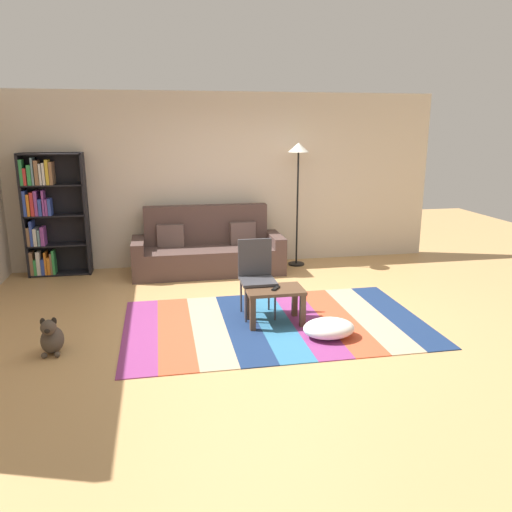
{
  "coord_description": "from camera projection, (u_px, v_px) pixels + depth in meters",
  "views": [
    {
      "loc": [
        -1.07,
        -5.51,
        2.18
      ],
      "look_at": [
        0.05,
        0.34,
        0.65
      ],
      "focal_mm": 35.52,
      "sensor_mm": 36.0,
      "label": 1
    }
  ],
  "objects": [
    {
      "name": "ground_plane",
      "position": [
        258.0,
        316.0,
        5.98
      ],
      "size": [
        14.0,
        14.0,
        0.0
      ],
      "primitive_type": "plane",
      "color": "tan"
    },
    {
      "name": "dog",
      "position": [
        52.0,
        338.0,
        4.97
      ],
      "size": [
        0.22,
        0.35,
        0.4
      ],
      "color": "#473D33",
      "rests_on": "ground_plane"
    },
    {
      "name": "back_wall",
      "position": [
        227.0,
        180.0,
        8.07
      ],
      "size": [
        6.8,
        0.1,
        2.7
      ],
      "primitive_type": "cube",
      "color": "beige",
      "rests_on": "ground_plane"
    },
    {
      "name": "folding_chair",
      "position": [
        256.0,
        271.0,
        5.93
      ],
      "size": [
        0.4,
        0.4,
        0.9
      ],
      "rotation": [
        0.0,
        0.0,
        -0.98
      ],
      "color": "#38383D",
      "rests_on": "ground_plane"
    },
    {
      "name": "rug",
      "position": [
        275.0,
        323.0,
        5.76
      ],
      "size": [
        3.37,
        2.07,
        0.01
      ],
      "color": "#843370",
      "rests_on": "ground_plane"
    },
    {
      "name": "standing_lamp",
      "position": [
        298.0,
        164.0,
        7.82
      ],
      "size": [
        0.32,
        0.32,
        1.94
      ],
      "color": "black",
      "rests_on": "ground_plane"
    },
    {
      "name": "couch",
      "position": [
        208.0,
        250.0,
        7.75
      ],
      "size": [
        2.26,
        0.8,
        1.0
      ],
      "color": "#4C3833",
      "rests_on": "ground_plane"
    },
    {
      "name": "coffee_table",
      "position": [
        275.0,
        296.0,
        5.69
      ],
      "size": [
        0.64,
        0.42,
        0.41
      ],
      "color": "#513826",
      "rests_on": "rug"
    },
    {
      "name": "pouf",
      "position": [
        329.0,
        328.0,
        5.34
      ],
      "size": [
        0.55,
        0.41,
        0.2
      ],
      "primitive_type": "ellipsoid",
      "color": "white",
      "rests_on": "rug"
    },
    {
      "name": "bookshelf",
      "position": [
        48.0,
        215.0,
        7.45
      ],
      "size": [
        0.9,
        0.28,
        1.81
      ],
      "color": "black",
      "rests_on": "ground_plane"
    },
    {
      "name": "tv_remote",
      "position": [
        276.0,
        288.0,
        5.64
      ],
      "size": [
        0.12,
        0.15,
        0.02
      ],
      "primitive_type": "cube",
      "rotation": [
        0.0,
        0.0,
        -0.63
      ],
      "color": "black",
      "rests_on": "coffee_table"
    }
  ]
}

